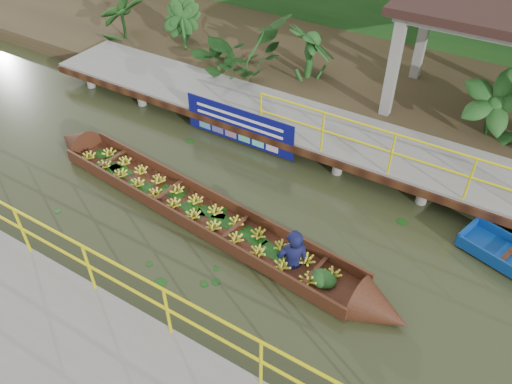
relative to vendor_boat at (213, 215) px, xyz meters
The scene contains 7 objects.
ground 0.57m from the vendor_boat, 25.15° to the left, with size 80.00×80.00×0.00m, color #2B3118.
land_strip 7.73m from the vendor_boat, 86.53° to the left, with size 30.00×8.00×0.45m, color #372A1B.
far_dock 3.69m from the vendor_boat, 82.39° to the left, with size 16.00×2.06×1.66m.
pavilion 7.82m from the vendor_boat, 61.99° to the left, with size 4.40×3.00×3.00m.
vendor_boat is the anchor object (origin of this frame).
blue_banner 2.93m from the vendor_boat, 112.34° to the left, with size 3.05×0.04×0.95m.
tropical_plants 5.71m from the vendor_boat, 101.77° to the left, with size 14.07×1.07×1.34m.
Camera 1 is at (4.24, -6.16, 7.17)m, focal length 35.00 mm.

